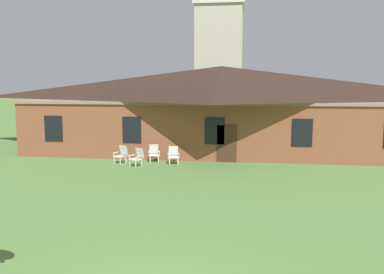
# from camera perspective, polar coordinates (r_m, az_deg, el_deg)

# --- Properties ---
(brick_building) EXTENTS (24.89, 10.40, 5.53)m
(brick_building) POSITION_cam_1_polar(r_m,az_deg,el_deg) (28.31, 3.99, 4.15)
(brick_building) COLOR brown
(brick_building) RESTS_ON ground
(dome_tower) EXTENTS (5.18, 5.18, 18.29)m
(dome_tower) POSITION_cam_1_polar(r_m,az_deg,el_deg) (45.27, 3.81, 12.45)
(dome_tower) COLOR #BCB29E
(dome_tower) RESTS_ON ground
(lawn_chair_by_porch) EXTENTS (0.81, 0.84, 0.96)m
(lawn_chair_by_porch) POSITION_cam_1_polar(r_m,az_deg,el_deg) (23.58, -9.63, -2.32)
(lawn_chair_by_porch) COLOR silver
(lawn_chair_by_porch) RESTS_ON ground
(lawn_chair_near_door) EXTENTS (0.84, 0.87, 0.96)m
(lawn_chair_near_door) POSITION_cam_1_polar(r_m,az_deg,el_deg) (22.60, -7.49, -2.71)
(lawn_chair_near_door) COLOR silver
(lawn_chair_near_door) RESTS_ON ground
(lawn_chair_left_end) EXTENTS (0.74, 0.79, 0.96)m
(lawn_chair_left_end) POSITION_cam_1_polar(r_m,az_deg,el_deg) (23.76, -5.23, -2.17)
(lawn_chair_left_end) COLOR white
(lawn_chair_left_end) RESTS_ON ground
(lawn_chair_middle) EXTENTS (0.73, 0.78, 0.96)m
(lawn_chair_middle) POSITION_cam_1_polar(r_m,az_deg,el_deg) (23.09, -2.56, -2.43)
(lawn_chair_middle) COLOR white
(lawn_chair_middle) RESTS_ON ground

